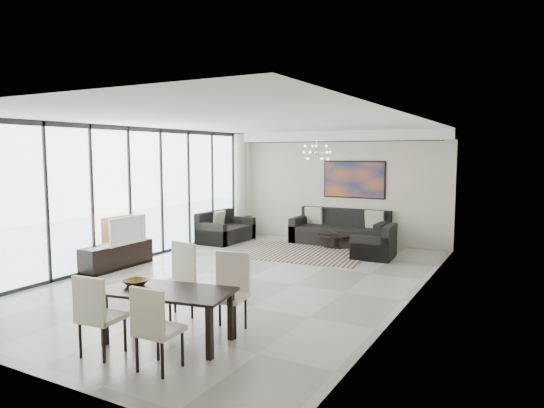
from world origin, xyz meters
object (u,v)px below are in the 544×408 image
Objects in this scene: sofa_main at (340,232)px; television at (124,230)px; dining_table at (168,297)px; coffee_table at (336,240)px; tv_console at (117,256)px.

television reaches higher than sofa_main.
sofa_main is 7.20m from dining_table.
coffee_table is at bearing -36.38° from television.
sofa_main is at bearing -33.49° from television.
television is 0.57× the size of dining_table.
sofa_main is at bearing 56.81° from tv_console.
sofa_main is (-0.05, 0.41, 0.12)m from coffee_table.
coffee_table is at bearing 93.56° from dining_table.
television reaches higher than dining_table.
dining_table is (0.42, -6.77, 0.39)m from coffee_table.
television is (0.16, 0.07, 0.53)m from tv_console.
coffee_table is 0.43m from sofa_main.
television reaches higher than tv_console.
television is (-2.89, -4.60, 0.48)m from sofa_main.
tv_console is 1.64× the size of television.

